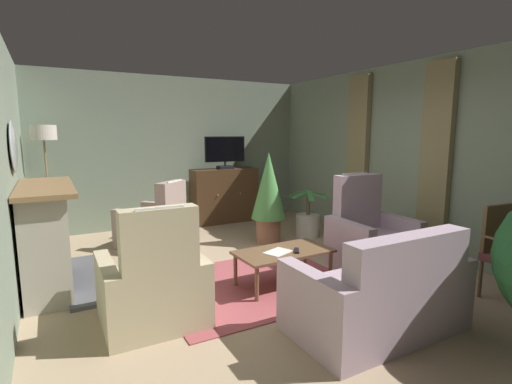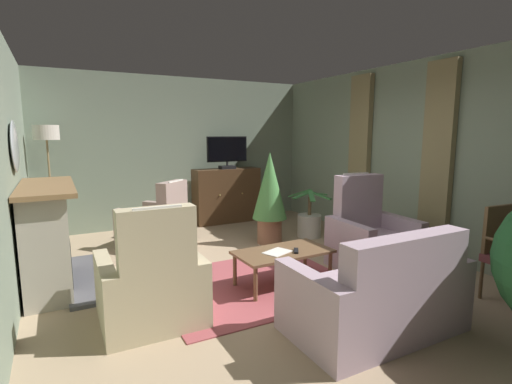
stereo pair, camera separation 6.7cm
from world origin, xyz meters
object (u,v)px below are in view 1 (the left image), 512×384
television (225,152)px  floor_lamp (45,148)px  coffee_table (284,254)px  potted_plant_small_fern_corner (269,193)px  folded_newspaper (278,252)px  cat (156,259)px  fireplace (48,239)px  armchair_facing_sofa (156,225)px  armchair_angled_to_table (154,287)px  potted_plant_leafy_by_curtain (308,223)px  armchair_near_window (370,239)px  sofa_floral (380,297)px  side_chair_tucked_against_wall (508,251)px  tv_remote (297,251)px  wall_mirror_oval (13,147)px  tv_cabinet (225,196)px

television → floor_lamp: size_ratio=0.44×
coffee_table → potted_plant_small_fern_corner: potted_plant_small_fern_corner is taller
folded_newspaper → cat: (-1.05, 1.36, -0.32)m
fireplace → armchair_facing_sofa: fireplace is taller
television → folded_newspaper: bearing=-103.9°
coffee_table → television: bearing=77.5°
armchair_angled_to_table → potted_plant_leafy_by_curtain: 3.50m
armchair_near_window → potted_plant_small_fern_corner: potted_plant_small_fern_corner is taller
armchair_facing_sofa → floor_lamp: 2.07m
coffee_table → sofa_floral: (0.18, -1.29, -0.05)m
armchair_facing_sofa → side_chair_tucked_against_wall: 4.61m
side_chair_tucked_against_wall → cat: size_ratio=1.78×
sofa_floral → tv_remote: bearing=93.3°
wall_mirror_oval → folded_newspaper: bearing=-26.8°
floor_lamp → sofa_floral: bearing=-60.5°
sofa_floral → armchair_angled_to_table: bearing=147.0°
wall_mirror_oval → folded_newspaper: size_ratio=2.44×
potted_plant_leafy_by_curtain → sofa_floral: bearing=-114.8°
tv_cabinet → coffee_table: tv_cabinet is taller
fireplace → tv_remote: fireplace is taller
floor_lamp → television: bearing=0.7°
wall_mirror_oval → television: size_ratio=0.90×
tv_cabinet → armchair_facing_sofa: bearing=-148.6°
tv_cabinet → armchair_facing_sofa: 1.88m
folded_newspaper → side_chair_tucked_against_wall: (1.95, -1.41, 0.11)m
armchair_facing_sofa → wall_mirror_oval: bearing=-149.4°
armchair_angled_to_table → tv_cabinet: bearing=56.8°
fireplace → floor_lamp: bearing=89.1°
wall_mirror_oval → tv_remote: (2.71, -1.35, -1.18)m
wall_mirror_oval → coffee_table: (2.60, -1.25, -1.23)m
wall_mirror_oval → coffee_table: bearing=-25.6°
tv_cabinet → coffee_table: bearing=-102.3°
tv_cabinet → potted_plant_leafy_by_curtain: (0.79, -1.67, -0.28)m
sofa_floral → armchair_near_window: (1.14, 1.26, 0.05)m
armchair_angled_to_table → side_chair_tucked_against_wall: 3.62m
armchair_angled_to_table → coffee_table: bearing=6.7°
tv_remote → coffee_table: bearing=-100.0°
folded_newspaper → cat: folded_newspaper is taller
armchair_angled_to_table → tv_remote: bearing=2.7°
tv_cabinet → armchair_angled_to_table: size_ratio=1.12×
tv_cabinet → floor_lamp: (-3.03, -0.09, 1.02)m
television → armchair_near_window: television is taller
tv_remote → side_chair_tucked_against_wall: size_ratio=0.17×
coffee_table → armchair_near_window: 1.32m
armchair_facing_sofa → floor_lamp: bearing=148.1°
tv_cabinet → side_chair_tucked_against_wall: (1.15, -4.67, 0.02)m
armchair_facing_sofa → armchair_angled_to_table: (-0.63, -2.44, 0.02)m
side_chair_tucked_against_wall → armchair_facing_sofa: bearing=126.7°
tv_cabinet → folded_newspaper: tv_cabinet is taller
tv_remote → potted_plant_leafy_by_curtain: size_ratio=0.21×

